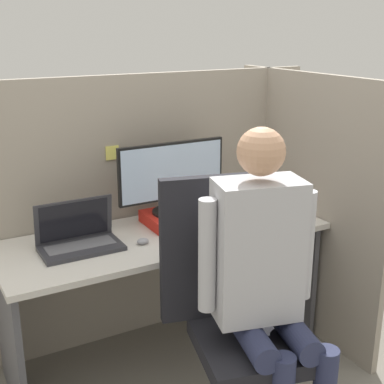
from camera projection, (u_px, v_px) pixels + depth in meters
name	position (u px, v px, depth m)	size (l,w,h in m)	color
cubicle_panel_back	(138.00, 209.00, 3.00)	(2.18, 0.05, 1.49)	gray
cubicle_panel_right	(304.00, 205.00, 3.07)	(0.04, 1.24, 1.49)	gray
desk	(165.00, 262.00, 2.78)	(1.68, 0.61, 0.72)	beige
paper_box	(173.00, 218.00, 2.85)	(0.29, 0.26, 0.06)	red
monitor	(172.00, 176.00, 2.78)	(0.60, 0.22, 0.38)	black
laptop	(79.00, 239.00, 2.53)	(0.38, 0.21, 0.23)	#2D2D33
mouse	(143.00, 241.00, 2.59)	(0.06, 0.05, 0.03)	gray
stapler	(284.00, 205.00, 3.07)	(0.04, 0.12, 0.05)	#A31919
carrot_toy	(180.00, 240.00, 2.58)	(0.04, 0.15, 0.04)	orange
office_chair	(234.00, 310.00, 2.27)	(0.56, 0.61, 1.14)	black
person	(266.00, 275.00, 2.09)	(0.47, 0.46, 1.38)	#282D4C
coffee_mug	(236.00, 202.00, 3.04)	(0.07, 0.07, 0.10)	teal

